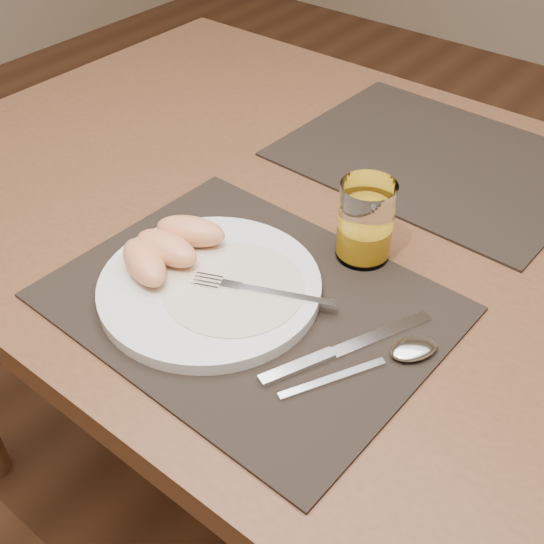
{
  "coord_description": "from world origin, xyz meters",
  "views": [
    {
      "loc": [
        0.4,
        -0.67,
        1.31
      ],
      "look_at": [
        0.01,
        -0.18,
        0.77
      ],
      "focal_mm": 45.0,
      "sensor_mm": 36.0,
      "label": 1
    }
  ],
  "objects_px": {
    "knife": "(333,353)",
    "juice_glass": "(365,225)",
    "table": "(343,264)",
    "placemat_near": "(249,302)",
    "plate": "(210,287)",
    "placemat_far": "(435,158)",
    "spoon": "(402,353)",
    "fork": "(250,289)"
  },
  "relations": [
    {
      "from": "plate",
      "to": "placemat_far",
      "type": "bearing_deg",
      "value": 82.37
    },
    {
      "from": "plate",
      "to": "juice_glass",
      "type": "distance_m",
      "value": 0.21
    },
    {
      "from": "table",
      "to": "placemat_near",
      "type": "relative_size",
      "value": 3.11
    },
    {
      "from": "table",
      "to": "juice_glass",
      "type": "relative_size",
      "value": 13.13
    },
    {
      "from": "placemat_far",
      "to": "spoon",
      "type": "xyz_separation_m",
      "value": [
        0.18,
        -0.4,
        0.01
      ]
    },
    {
      "from": "plate",
      "to": "placemat_near",
      "type": "bearing_deg",
      "value": 19.98
    },
    {
      "from": "table",
      "to": "plate",
      "type": "relative_size",
      "value": 5.19
    },
    {
      "from": "placemat_far",
      "to": "juice_glass",
      "type": "xyz_separation_m",
      "value": [
        0.04,
        -0.28,
        0.05
      ]
    },
    {
      "from": "placemat_near",
      "to": "juice_glass",
      "type": "height_order",
      "value": "juice_glass"
    },
    {
      "from": "placemat_near",
      "to": "fork",
      "type": "height_order",
      "value": "fork"
    },
    {
      "from": "fork",
      "to": "juice_glass",
      "type": "relative_size",
      "value": 1.57
    },
    {
      "from": "plate",
      "to": "knife",
      "type": "distance_m",
      "value": 0.18
    },
    {
      "from": "placemat_near",
      "to": "juice_glass",
      "type": "bearing_deg",
      "value": 70.32
    },
    {
      "from": "placemat_far",
      "to": "knife",
      "type": "xyz_separation_m",
      "value": [
        0.12,
        -0.45,
        0.0
      ]
    },
    {
      "from": "placemat_near",
      "to": "spoon",
      "type": "height_order",
      "value": "spoon"
    },
    {
      "from": "fork",
      "to": "placemat_far",
      "type": "bearing_deg",
      "value": 88.3
    },
    {
      "from": "placemat_far",
      "to": "juice_glass",
      "type": "distance_m",
      "value": 0.29
    },
    {
      "from": "placemat_near",
      "to": "spoon",
      "type": "bearing_deg",
      "value": 10.64
    },
    {
      "from": "placemat_near",
      "to": "placemat_far",
      "type": "relative_size",
      "value": 1.0
    },
    {
      "from": "knife",
      "to": "placemat_far",
      "type": "bearing_deg",
      "value": 104.37
    },
    {
      "from": "table",
      "to": "placemat_near",
      "type": "distance_m",
      "value": 0.24
    },
    {
      "from": "juice_glass",
      "to": "knife",
      "type": "bearing_deg",
      "value": -67.01
    },
    {
      "from": "placemat_far",
      "to": "plate",
      "type": "bearing_deg",
      "value": -97.63
    },
    {
      "from": "plate",
      "to": "knife",
      "type": "bearing_deg",
      "value": 2.6
    },
    {
      "from": "table",
      "to": "plate",
      "type": "xyz_separation_m",
      "value": [
        -0.04,
        -0.24,
        0.1
      ]
    },
    {
      "from": "knife",
      "to": "juice_glass",
      "type": "height_order",
      "value": "juice_glass"
    },
    {
      "from": "knife",
      "to": "juice_glass",
      "type": "bearing_deg",
      "value": 112.99
    },
    {
      "from": "table",
      "to": "fork",
      "type": "height_order",
      "value": "fork"
    },
    {
      "from": "placemat_far",
      "to": "plate",
      "type": "xyz_separation_m",
      "value": [
        -0.06,
        -0.46,
        0.01
      ]
    },
    {
      "from": "plate",
      "to": "spoon",
      "type": "height_order",
      "value": "plate"
    },
    {
      "from": "placemat_near",
      "to": "knife",
      "type": "xyz_separation_m",
      "value": [
        0.13,
        -0.01,
        0.0
      ]
    },
    {
      "from": "plate",
      "to": "fork",
      "type": "height_order",
      "value": "fork"
    },
    {
      "from": "spoon",
      "to": "table",
      "type": "bearing_deg",
      "value": 136.62
    },
    {
      "from": "table",
      "to": "knife",
      "type": "distance_m",
      "value": 0.28
    },
    {
      "from": "placemat_near",
      "to": "plate",
      "type": "bearing_deg",
      "value": -160.02
    },
    {
      "from": "placemat_near",
      "to": "fork",
      "type": "relative_size",
      "value": 2.7
    },
    {
      "from": "fork",
      "to": "knife",
      "type": "height_order",
      "value": "fork"
    },
    {
      "from": "table",
      "to": "placemat_near",
      "type": "bearing_deg",
      "value": -88.5
    },
    {
      "from": "spoon",
      "to": "placemat_far",
      "type": "bearing_deg",
      "value": 113.41
    },
    {
      "from": "knife",
      "to": "juice_glass",
      "type": "relative_size",
      "value": 1.95
    },
    {
      "from": "placemat_far",
      "to": "knife",
      "type": "height_order",
      "value": "knife"
    },
    {
      "from": "plate",
      "to": "juice_glass",
      "type": "height_order",
      "value": "juice_glass"
    }
  ]
}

